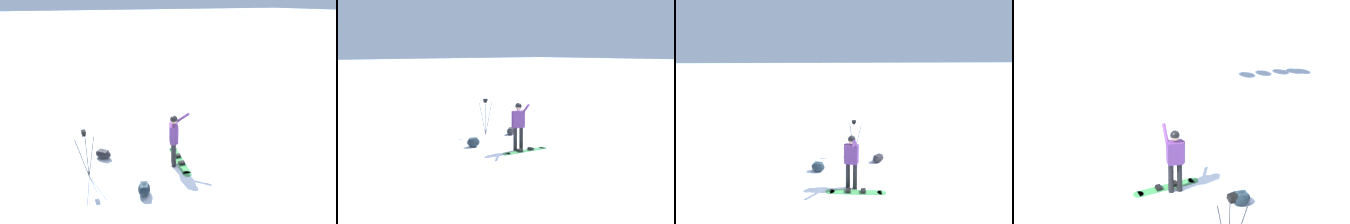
{
  "view_description": "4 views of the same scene",
  "coord_description": "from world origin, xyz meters",
  "views": [
    {
      "loc": [
        -3.07,
        -6.36,
        4.8
      ],
      "look_at": [
        -0.14,
        0.13,
        1.87
      ],
      "focal_mm": 29.05,
      "sensor_mm": 36.0,
      "label": 1
    },
    {
      "loc": [
        8.87,
        -7.49,
        3.38
      ],
      "look_at": [
        -0.63,
        0.29,
        1.24
      ],
      "focal_mm": 37.08,
      "sensor_mm": 36.0,
      "label": 2
    },
    {
      "loc": [
        7.44,
        -0.8,
        3.92
      ],
      "look_at": [
        0.28,
        -0.0,
        2.41
      ],
      "focal_mm": 28.47,
      "sensor_mm": 36.0,
      "label": 3
    },
    {
      "loc": [
        -6.41,
        4.44,
        5.15
      ],
      "look_at": [
        0.05,
        0.07,
        2.12
      ],
      "focal_mm": 38.66,
      "sensor_mm": 36.0,
      "label": 4
    }
  ],
  "objects": [
    {
      "name": "ground_plane",
      "position": [
        0.0,
        0.0,
        0.0
      ],
      "size": [
        300.0,
        300.0,
        0.0
      ],
      "primitive_type": "plane",
      "color": "white"
    },
    {
      "name": "snowboarder",
      "position": [
        0.1,
        0.24,
        1.02
      ],
      "size": [
        0.74,
        0.47,
        1.69
      ],
      "color": "black",
      "rests_on": "ground_plane"
    },
    {
      "name": "snowboard",
      "position": [
        0.36,
        0.34,
        0.02
      ],
      "size": [
        0.5,
        1.77,
        0.1
      ],
      "color": "#3F994C",
      "rests_on": "ground_plane"
    },
    {
      "name": "camera_tripod",
      "position": [
        -2.44,
        0.68,
        1.06
      ],
      "size": [
        0.53,
        0.49,
        1.5
      ],
      "color": "#262628",
      "rests_on": "ground_plane"
    },
    {
      "name": "gear_bag_small",
      "position": [
        -1.23,
        -0.74,
        0.18
      ],
      "size": [
        0.47,
        0.55,
        0.34
      ],
      "color": "#192833",
      "rests_on": "ground_plane"
    }
  ]
}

